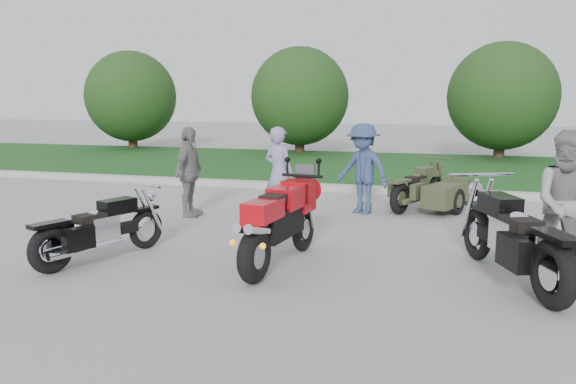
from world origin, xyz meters
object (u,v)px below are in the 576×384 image
(cruiser_left, at_px, (97,232))
(cruiser_sidecar, at_px, (434,192))
(person_back, at_px, (189,172))
(person_denim, at_px, (363,169))
(person_grey, at_px, (568,204))
(sportbike_red, at_px, (280,220))
(person_stripe, at_px, (279,173))
(cruiser_right, at_px, (516,242))

(cruiser_left, bearing_deg, cruiser_sidecar, 68.74)
(person_back, bearing_deg, person_denim, -70.55)
(person_denim, height_order, person_back, person_denim)
(person_grey, relative_size, person_denim, 1.05)
(sportbike_red, xyz_separation_m, person_stripe, (-0.85, 2.83, 0.21))
(cruiser_left, distance_m, cruiser_sidecar, 6.27)
(sportbike_red, bearing_deg, person_denim, 89.40)
(cruiser_right, distance_m, person_stripe, 4.62)
(sportbike_red, relative_size, cruiser_left, 1.12)
(person_stripe, height_order, person_back, person_stripe)
(cruiser_left, distance_m, person_grey, 5.99)
(person_back, bearing_deg, cruiser_right, -115.91)
(cruiser_right, bearing_deg, cruiser_left, 164.48)
(cruiser_left, distance_m, cruiser_right, 5.27)
(person_stripe, bearing_deg, person_denim, -126.13)
(sportbike_red, xyz_separation_m, person_denim, (0.54, 3.67, 0.23))
(cruiser_sidecar, relative_size, person_stripe, 1.17)
(person_denim, bearing_deg, person_grey, -19.18)
(person_grey, bearing_deg, cruiser_right, -135.40)
(person_stripe, xyz_separation_m, person_back, (-1.62, -0.29, -0.01))
(cruiser_right, xyz_separation_m, cruiser_sidecar, (-1.00, 4.10, -0.13))
(person_stripe, distance_m, person_back, 1.65)
(person_grey, xyz_separation_m, person_denim, (-2.93, 3.04, -0.04))
(sportbike_red, relative_size, person_stripe, 1.33)
(cruiser_left, bearing_deg, sportbike_red, 31.68)
(person_stripe, height_order, person_grey, person_grey)
(person_stripe, bearing_deg, cruiser_left, 87.37)
(cruiser_left, bearing_deg, person_grey, 31.67)
(person_grey, height_order, person_denim, person_grey)
(person_denim, distance_m, person_back, 3.22)
(cruiser_sidecar, distance_m, person_back, 4.64)
(cruiser_left, relative_size, person_grey, 1.11)
(sportbike_red, xyz_separation_m, cruiser_right, (2.84, 0.08, -0.11))
(cruiser_sidecar, relative_size, person_back, 1.18)
(sportbike_red, bearing_deg, cruiser_right, 9.36)
(cruiser_right, bearing_deg, person_denim, 101.46)
(person_stripe, height_order, person_denim, person_denim)
(cruiser_right, xyz_separation_m, person_stripe, (-3.69, 2.75, 0.33))
(sportbike_red, relative_size, cruiser_right, 0.90)
(person_grey, bearing_deg, cruiser_sidecar, 117.89)
(cruiser_right, height_order, person_grey, person_grey)
(cruiser_right, height_order, person_stripe, person_stripe)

